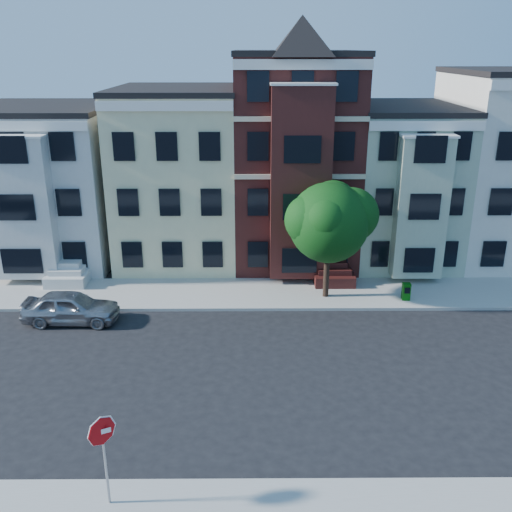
{
  "coord_description": "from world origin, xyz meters",
  "views": [
    {
      "loc": [
        -2.54,
        -19.9,
        12.44
      ],
      "look_at": [
        -2.39,
        2.59,
        4.2
      ],
      "focal_mm": 40.0,
      "sensor_mm": 36.0,
      "label": 1
    }
  ],
  "objects_px": {
    "newspaper_box": "(406,291)",
    "fire_hydrant": "(72,301)",
    "parked_car": "(71,307)",
    "stop_sign": "(105,455)",
    "street_tree": "(328,228)"
  },
  "relations": [
    {
      "from": "newspaper_box",
      "to": "fire_hydrant",
      "type": "distance_m",
      "value": 17.04
    },
    {
      "from": "parked_car",
      "to": "newspaper_box",
      "type": "xyz_separation_m",
      "value": [
        16.65,
        2.18,
        -0.18
      ]
    },
    {
      "from": "newspaper_box",
      "to": "stop_sign",
      "type": "xyz_separation_m",
      "value": [
        -12.06,
        -13.99,
        1.2
      ]
    },
    {
      "from": "street_tree",
      "to": "newspaper_box",
      "type": "xyz_separation_m",
      "value": [
        4.1,
        -0.47,
        -3.3
      ]
    },
    {
      "from": "stop_sign",
      "to": "street_tree",
      "type": "bearing_deg",
      "value": 36.71
    },
    {
      "from": "newspaper_box",
      "to": "fire_hydrant",
      "type": "relative_size",
      "value": 1.52
    },
    {
      "from": "parked_car",
      "to": "newspaper_box",
      "type": "height_order",
      "value": "parked_car"
    },
    {
      "from": "street_tree",
      "to": "stop_sign",
      "type": "height_order",
      "value": "street_tree"
    },
    {
      "from": "newspaper_box",
      "to": "parked_car",
      "type": "bearing_deg",
      "value": -171.47
    },
    {
      "from": "parked_car",
      "to": "stop_sign",
      "type": "bearing_deg",
      "value": -157.4
    },
    {
      "from": "parked_car",
      "to": "street_tree",
      "type": "bearing_deg",
      "value": -76.7
    },
    {
      "from": "stop_sign",
      "to": "fire_hydrant",
      "type": "bearing_deg",
      "value": 86.08
    },
    {
      "from": "newspaper_box",
      "to": "fire_hydrant",
      "type": "xyz_separation_m",
      "value": [
        -17.02,
        -0.75,
        -0.15
      ]
    },
    {
      "from": "newspaper_box",
      "to": "stop_sign",
      "type": "distance_m",
      "value": 18.51
    },
    {
      "from": "newspaper_box",
      "to": "fire_hydrant",
      "type": "bearing_deg",
      "value": -176.41
    }
  ]
}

